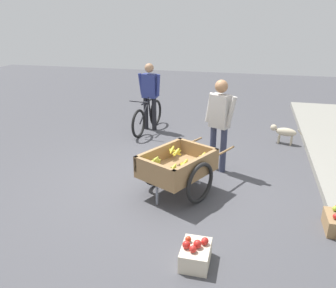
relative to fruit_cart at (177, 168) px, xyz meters
name	(u,v)px	position (x,y,z in m)	size (l,w,h in m)	color
ground_plane	(162,182)	(-0.29, -0.32, -0.44)	(24.00, 24.00, 0.00)	#47474C
fruit_cart	(177,168)	(0.00, 0.00, 0.00)	(1.81, 1.42, 0.72)	#937047
vendor_person	(220,118)	(-1.03, 0.52, 0.55)	(0.33, 0.55, 1.65)	#333851
bicycle	(148,117)	(-2.86, -1.37, -0.09)	(1.66, 0.46, 0.85)	black
cyclist_person	(150,91)	(-3.01, -1.35, 0.52)	(0.24, 0.56, 1.61)	black
dog	(284,132)	(-2.75, 1.78, -0.17)	(0.28, 0.66, 0.40)	beige
plastic_bucket	(167,152)	(-1.29, -0.49, -0.30)	(0.23, 0.23, 0.27)	#1966B2
mixed_fruit_crate	(196,254)	(1.56, 0.57, -0.31)	(0.44, 0.32, 0.31)	beige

